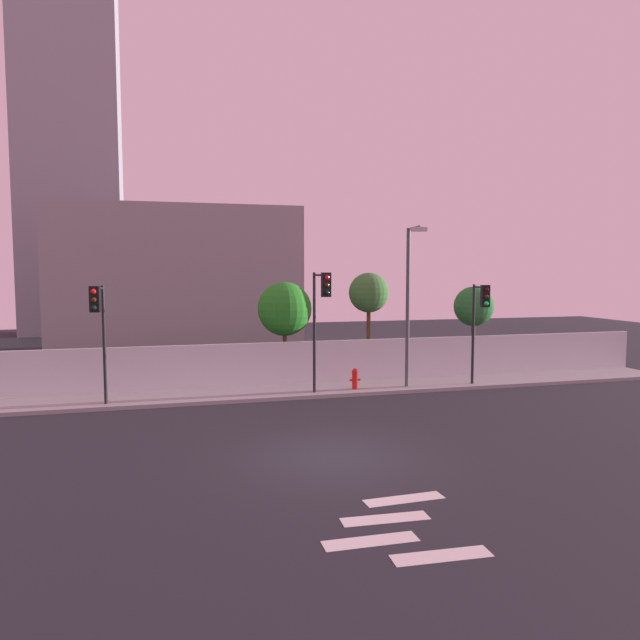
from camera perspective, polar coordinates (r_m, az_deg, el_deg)
name	(u,v)px	position (r m, az deg, el deg)	size (l,w,h in m)	color
ground_plane	(332,456)	(16.22, 1.21, -13.03)	(80.00, 80.00, 0.00)	#22232A
sidewalk	(275,393)	(23.93, -4.33, -7.01)	(36.00, 2.40, 0.15)	gray
perimeter_wall	(270,364)	(25.00, -4.89, -4.24)	(36.00, 0.18, 1.80)	silver
crosswalk_marking	(400,527)	(12.24, 7.69, -19.16)	(3.20, 3.07, 0.01)	silver
traffic_light_left	(321,306)	(22.40, 0.05, 1.36)	(0.35, 1.71, 4.74)	black
traffic_light_center	(480,312)	(25.24, 15.17, 0.74)	(0.36, 1.34, 4.24)	black
traffic_light_right	(99,319)	(22.05, -20.54, 0.11)	(0.43, 1.12, 4.28)	black
street_lamp_curbside	(409,294)	(24.43, 8.61, 2.48)	(0.63, 1.69, 6.55)	#4C4C51
fire_hydrant	(355,378)	(24.22, 3.40, -5.59)	(0.44, 0.26, 0.84)	red
roadside_tree_leftmost	(285,309)	(26.13, -3.44, 1.04)	(2.39, 2.39, 4.47)	brown
roadside_tree_midleft	(369,294)	(27.16, 4.72, 2.56)	(1.83, 1.83, 4.87)	brown
roadside_tree_midright	(474,307)	(29.45, 14.61, 1.24)	(1.91, 1.91, 4.20)	brown
low_building_distant	(178,279)	(38.33, -13.56, 3.88)	(14.94, 6.00, 8.89)	gray
tower_on_skyline	(70,153)	(51.58, -23.00, 14.65)	(7.52, 5.00, 28.26)	gray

